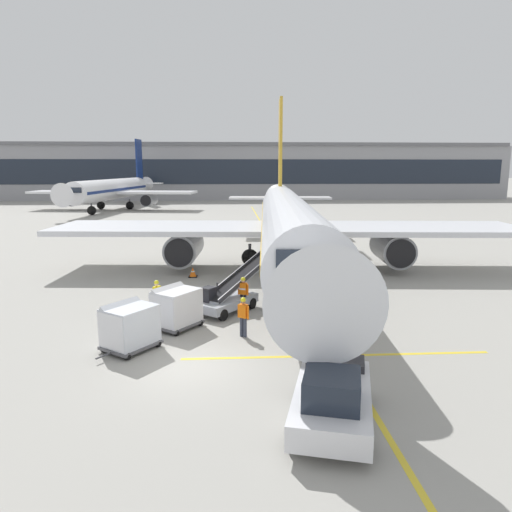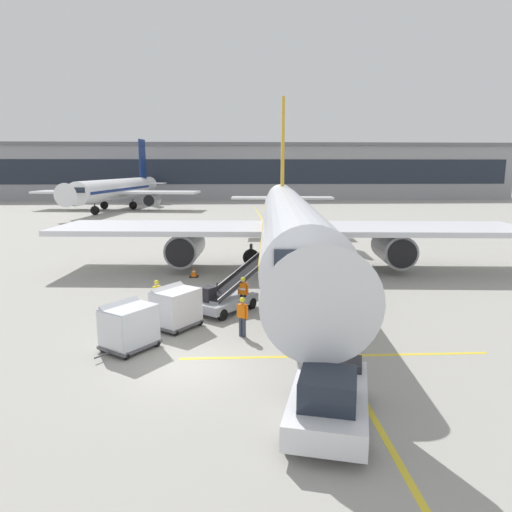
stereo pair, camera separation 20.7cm
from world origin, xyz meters
TOP-DOWN VIEW (x-y plane):
  - ground_plane at (0.00, 0.00)m, footprint 600.00×600.00m
  - parked_airplane at (5.72, 16.87)m, footprint 33.26×42.62m
  - belt_loader at (1.53, 6.88)m, footprint 4.36×5.08m
  - baggage_cart_lead at (-0.89, 4.35)m, footprint 2.48×2.66m
  - baggage_cart_second at (-2.45, 1.86)m, footprint 2.48×2.66m
  - pushback_tug at (4.39, -4.15)m, footprint 3.17×4.79m
  - ground_crew_by_loader at (-0.44, 4.63)m, footprint 0.30×0.57m
  - ground_crew_by_carts at (2.23, 6.81)m, footprint 0.53×0.37m
  - ground_crew_marshaller at (2.12, 3.05)m, footprint 0.48×0.42m
  - ground_crew_wingwalker at (-2.02, 6.39)m, footprint 0.37×0.53m
  - safety_cone_engine_keepout at (-0.88, 14.46)m, footprint 0.58×0.58m
  - apron_guidance_line_lead_in at (5.79, 16.08)m, footprint 0.20×110.00m
  - apron_guidance_line_stop_bar at (5.66, 0.75)m, footprint 12.00×0.20m
  - terminal_building at (-2.56, 96.52)m, footprint 135.42×16.51m
  - distant_airplane at (-18.16, 66.05)m, footprint 28.60×37.12m

SIDE VIEW (x-z plane):
  - ground_plane at x=0.00m, z-range 0.00..0.00m
  - apron_guidance_line_lead_in at x=5.79m, z-range 0.00..0.01m
  - apron_guidance_line_stop_bar at x=5.66m, z-range 0.00..0.01m
  - safety_cone_engine_keepout at x=-0.88m, z-range -0.01..0.65m
  - belt_loader at x=1.53m, z-range -0.47..2.08m
  - pushback_tug at x=4.39m, z-range -0.09..1.74m
  - ground_crew_by_loader at x=-0.44m, z-range 0.13..1.87m
  - ground_crew_by_carts at x=2.23m, z-range 0.13..1.87m
  - ground_crew_marshaller at x=2.12m, z-range 0.13..1.87m
  - ground_crew_wingwalker at x=-2.02m, z-range 0.13..1.87m
  - baggage_cart_lead at x=-0.89m, z-range 0.04..1.96m
  - baggage_cart_second at x=-2.45m, z-range 0.04..1.96m
  - parked_airplane at x=5.72m, z-range -3.68..10.42m
  - distant_airplane at x=-18.16m, z-range -2.90..9.75m
  - terminal_building at x=-2.56m, z-range -0.05..12.51m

